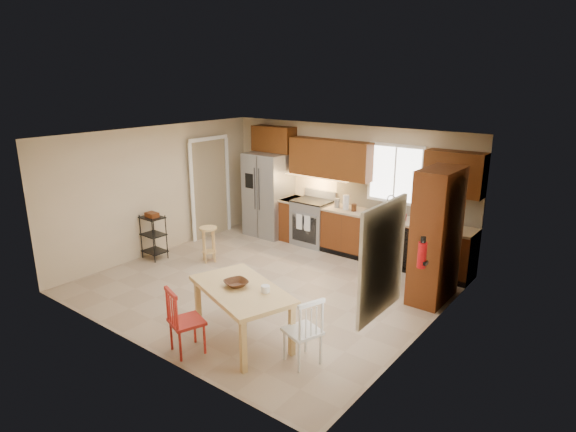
{
  "coord_description": "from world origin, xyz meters",
  "views": [
    {
      "loc": [
        4.88,
        -5.74,
        3.41
      ],
      "look_at": [
        0.17,
        0.4,
        1.15
      ],
      "focal_mm": 30.0,
      "sensor_mm": 36.0,
      "label": 1
    }
  ],
  "objects_px": {
    "pantry": "(436,236)",
    "utility_cart": "(154,237)",
    "soap_bottle": "(403,216)",
    "table_jar": "(265,290)",
    "chair_white": "(302,330)",
    "refrigerator": "(268,194)",
    "dining_table": "(242,314)",
    "table_bowl": "(236,286)",
    "bar_stool": "(209,244)",
    "fire_extinguisher": "(422,255)",
    "chair_red": "(187,320)",
    "range_stove": "(313,223)"
  },
  "relations": [
    {
      "from": "refrigerator",
      "to": "soap_bottle",
      "type": "bearing_deg",
      "value": -0.45
    },
    {
      "from": "chair_white",
      "to": "refrigerator",
      "type": "bearing_deg",
      "value": 63.83
    },
    {
      "from": "chair_red",
      "to": "utility_cart",
      "type": "distance_m",
      "value": 3.55
    },
    {
      "from": "range_stove",
      "to": "chair_white",
      "type": "xyz_separation_m",
      "value": [
        2.39,
        -3.68,
        -0.02
      ]
    },
    {
      "from": "dining_table",
      "to": "soap_bottle",
      "type": "bearing_deg",
      "value": 100.26
    },
    {
      "from": "fire_extinguisher",
      "to": "bar_stool",
      "type": "relative_size",
      "value": 0.53
    },
    {
      "from": "pantry",
      "to": "dining_table",
      "type": "bearing_deg",
      "value": -119.28
    },
    {
      "from": "utility_cart",
      "to": "dining_table",
      "type": "bearing_deg",
      "value": -17.19
    },
    {
      "from": "range_stove",
      "to": "utility_cart",
      "type": "distance_m",
      "value": 3.22
    },
    {
      "from": "soap_bottle",
      "to": "dining_table",
      "type": "bearing_deg",
      "value": -99.16
    },
    {
      "from": "chair_white",
      "to": "utility_cart",
      "type": "height_order",
      "value": "chair_white"
    },
    {
      "from": "refrigerator",
      "to": "table_jar",
      "type": "bearing_deg",
      "value": -50.72
    },
    {
      "from": "chair_red",
      "to": "table_jar",
      "type": "relative_size",
      "value": 7.12
    },
    {
      "from": "table_bowl",
      "to": "dining_table",
      "type": "bearing_deg",
      "value": 0.0
    },
    {
      "from": "dining_table",
      "to": "table_jar",
      "type": "height_order",
      "value": "table_jar"
    },
    {
      "from": "soap_bottle",
      "to": "fire_extinguisher",
      "type": "distance_m",
      "value": 2.27
    },
    {
      "from": "refrigerator",
      "to": "utility_cart",
      "type": "relative_size",
      "value": 2.09
    },
    {
      "from": "dining_table",
      "to": "table_bowl",
      "type": "bearing_deg",
      "value": -160.57
    },
    {
      "from": "range_stove",
      "to": "chair_red",
      "type": "distance_m",
      "value": 4.51
    },
    {
      "from": "fire_extinguisher",
      "to": "chair_white",
      "type": "relative_size",
      "value": 0.41
    },
    {
      "from": "soap_bottle",
      "to": "chair_red",
      "type": "xyz_separation_m",
      "value": [
        -0.94,
        -4.29,
        -0.55
      ]
    },
    {
      "from": "chair_white",
      "to": "utility_cart",
      "type": "bearing_deg",
      "value": 94.95
    },
    {
      "from": "soap_bottle",
      "to": "chair_white",
      "type": "relative_size",
      "value": 0.22
    },
    {
      "from": "dining_table",
      "to": "table_bowl",
      "type": "height_order",
      "value": "table_bowl"
    },
    {
      "from": "chair_white",
      "to": "bar_stool",
      "type": "height_order",
      "value": "chair_white"
    },
    {
      "from": "range_stove",
      "to": "utility_cart",
      "type": "relative_size",
      "value": 1.05
    },
    {
      "from": "refrigerator",
      "to": "chair_white",
      "type": "bearing_deg",
      "value": -45.6
    },
    {
      "from": "fire_extinguisher",
      "to": "table_bowl",
      "type": "bearing_deg",
      "value": -137.27
    },
    {
      "from": "chair_white",
      "to": "table_jar",
      "type": "bearing_deg",
      "value": 105.33
    },
    {
      "from": "pantry",
      "to": "utility_cart",
      "type": "height_order",
      "value": "pantry"
    },
    {
      "from": "table_jar",
      "to": "bar_stool",
      "type": "bearing_deg",
      "value": 149.83
    },
    {
      "from": "range_stove",
      "to": "pantry",
      "type": "bearing_deg",
      "value": -18.29
    },
    {
      "from": "table_bowl",
      "to": "bar_stool",
      "type": "height_order",
      "value": "table_bowl"
    },
    {
      "from": "dining_table",
      "to": "table_jar",
      "type": "xyz_separation_m",
      "value": [
        0.33,
        0.09,
        0.41
      ]
    },
    {
      "from": "range_stove",
      "to": "fire_extinguisher",
      "type": "height_order",
      "value": "fire_extinguisher"
    },
    {
      "from": "chair_red",
      "to": "refrigerator",
      "type": "bearing_deg",
      "value": 136.87
    },
    {
      "from": "chair_red",
      "to": "utility_cart",
      "type": "relative_size",
      "value": 1.02
    },
    {
      "from": "refrigerator",
      "to": "pantry",
      "type": "bearing_deg",
      "value": -12.62
    },
    {
      "from": "range_stove",
      "to": "table_bowl",
      "type": "xyz_separation_m",
      "value": [
        1.35,
        -3.73,
        0.29
      ]
    },
    {
      "from": "soap_bottle",
      "to": "table_jar",
      "type": "height_order",
      "value": "soap_bottle"
    },
    {
      "from": "range_stove",
      "to": "chair_white",
      "type": "height_order",
      "value": "range_stove"
    },
    {
      "from": "pantry",
      "to": "fire_extinguisher",
      "type": "distance_m",
      "value": 1.07
    },
    {
      "from": "range_stove",
      "to": "soap_bottle",
      "type": "bearing_deg",
      "value": -2.4
    },
    {
      "from": "fire_extinguisher",
      "to": "chair_red",
      "type": "xyz_separation_m",
      "value": [
        -2.09,
        -2.34,
        -0.66
      ]
    },
    {
      "from": "dining_table",
      "to": "table_bowl",
      "type": "distance_m",
      "value": 0.39
    },
    {
      "from": "table_bowl",
      "to": "table_jar",
      "type": "bearing_deg",
      "value": 12.53
    },
    {
      "from": "table_bowl",
      "to": "chair_red",
      "type": "bearing_deg",
      "value": -111.47
    },
    {
      "from": "refrigerator",
      "to": "pantry",
      "type": "xyz_separation_m",
      "value": [
        4.13,
        -0.93,
        0.14
      ]
    },
    {
      "from": "fire_extinguisher",
      "to": "bar_stool",
      "type": "distance_m",
      "value": 4.24
    },
    {
      "from": "soap_bottle",
      "to": "fire_extinguisher",
      "type": "bearing_deg",
      "value": -59.47
    }
  ]
}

